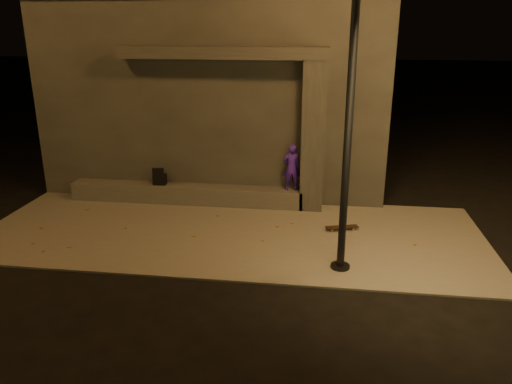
# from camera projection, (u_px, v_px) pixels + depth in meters

# --- Properties ---
(ground) EXTENTS (120.00, 120.00, 0.00)m
(ground) POSITION_uv_depth(u_px,v_px,m) (212.00, 276.00, 9.21)
(ground) COLOR black
(ground) RESTS_ON ground
(sidewalk) EXTENTS (11.00, 4.40, 0.04)m
(sidewalk) POSITION_uv_depth(u_px,v_px,m) (231.00, 232.00, 11.08)
(sidewalk) COLOR slate
(sidewalk) RESTS_ON ground
(building) EXTENTS (9.00, 5.10, 5.22)m
(building) POSITION_uv_depth(u_px,v_px,m) (224.00, 89.00, 14.60)
(building) COLOR #363431
(building) RESTS_ON ground
(ledge) EXTENTS (6.00, 0.55, 0.45)m
(ledge) POSITION_uv_depth(u_px,v_px,m) (186.00, 194.00, 12.84)
(ledge) COLOR #524F4A
(ledge) RESTS_ON sidewalk
(column) EXTENTS (0.55, 0.55, 3.60)m
(column) POSITION_uv_depth(u_px,v_px,m) (313.00, 137.00, 11.93)
(column) COLOR #363431
(column) RESTS_ON sidewalk
(canopy) EXTENTS (5.00, 0.70, 0.28)m
(canopy) POSITION_uv_depth(u_px,v_px,m) (222.00, 53.00, 11.63)
(canopy) COLOR #363431
(canopy) RESTS_ON column
(skateboarder) EXTENTS (0.47, 0.36, 1.16)m
(skateboarder) POSITION_uv_depth(u_px,v_px,m) (292.00, 167.00, 12.24)
(skateboarder) COLOR #411CB6
(skateboarder) RESTS_ON ledge
(backpack) EXTENTS (0.34, 0.24, 0.46)m
(backpack) POSITION_uv_depth(u_px,v_px,m) (160.00, 178.00, 12.80)
(backpack) COLOR black
(backpack) RESTS_ON ledge
(skateboard) EXTENTS (0.76, 0.39, 0.08)m
(skateboard) POSITION_uv_depth(u_px,v_px,m) (342.00, 227.00, 11.13)
(skateboard) COLOR black
(skateboard) RESTS_ON sidewalk
(street_lamp_0) EXTENTS (0.36, 0.36, 6.77)m
(street_lamp_0) POSITION_uv_depth(u_px,v_px,m) (353.00, 60.00, 8.21)
(street_lamp_0) COLOR black
(street_lamp_0) RESTS_ON ground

